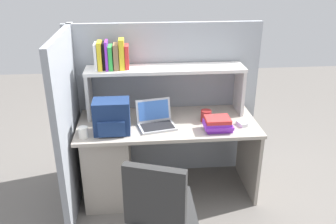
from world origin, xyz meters
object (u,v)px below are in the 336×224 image
paper_cup (83,132)px  office_chair (161,222)px  computer_mouse (242,124)px  backpack (112,117)px  laptop (156,120)px  snack_canister (206,116)px

paper_cup → office_chair: (0.59, -0.68, -0.38)m
computer_mouse → office_chair: office_chair is taller
backpack → computer_mouse: (1.12, 0.03, -0.12)m
laptop → backpack: backpack is taller
laptop → paper_cup: bearing=-164.1°
laptop → computer_mouse: bearing=-4.7°
backpack → paper_cup: (-0.23, -0.08, -0.09)m
laptop → snack_canister: bearing=6.7°
computer_mouse → snack_canister: bearing=142.4°
office_chair → laptop: bearing=-72.0°
laptop → snack_canister: (0.46, 0.05, 0.00)m
office_chair → backpack: bearing=-45.9°
laptop → office_chair: bearing=-91.2°
laptop → computer_mouse: 0.76m
paper_cup → office_chair: office_chair is taller
backpack → snack_canister: 0.84m
computer_mouse → paper_cup: size_ratio=1.10×
laptop → snack_canister: laptop is taller
snack_canister → paper_cup: bearing=-168.0°
computer_mouse → snack_canister: 0.32m
laptop → paper_cup: (-0.60, -0.17, -0.00)m
backpack → paper_cup: backpack is taller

